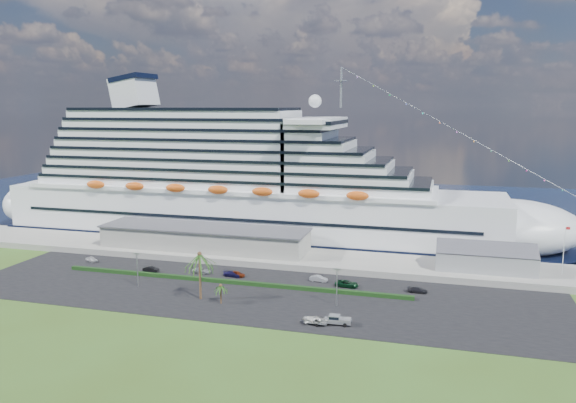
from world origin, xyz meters
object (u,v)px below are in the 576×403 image
(pickup_truck, at_px, (337,320))
(boat_trailer, at_px, (316,320))
(cruise_ship, at_px, (244,186))
(parked_car_3, at_px, (233,274))

(pickup_truck, relative_size, boat_trailer, 0.95)
(boat_trailer, bearing_deg, cruise_ship, 120.29)
(cruise_ship, distance_m, parked_car_3, 47.20)
(cruise_ship, xyz_separation_m, boat_trailer, (39.57, -67.75, -15.49))
(cruise_ship, distance_m, pickup_truck, 81.00)
(pickup_truck, distance_m, boat_trailer, 4.28)
(pickup_truck, bearing_deg, cruise_ship, 123.30)
(parked_car_3, height_order, boat_trailer, boat_trailer)
(cruise_ship, bearing_deg, pickup_truck, -56.70)
(cruise_ship, distance_m, boat_trailer, 79.97)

